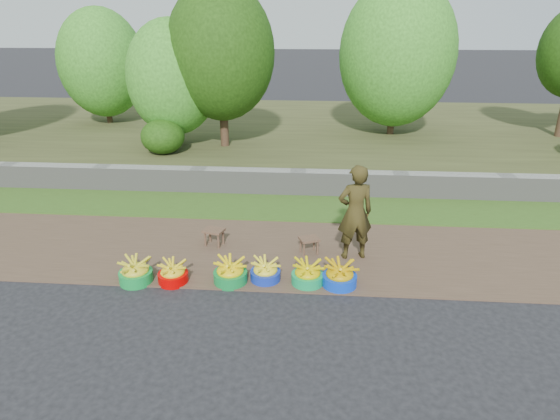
# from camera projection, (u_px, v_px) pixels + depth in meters

# --- Properties ---
(ground_plane) EXTENTS (120.00, 120.00, 0.00)m
(ground_plane) POSITION_uv_depth(u_px,v_px,m) (286.00, 293.00, 6.67)
(ground_plane) COLOR black
(ground_plane) RESTS_ON ground
(dirt_shoulder) EXTENTS (80.00, 2.50, 0.02)m
(dirt_shoulder) POSITION_uv_depth(u_px,v_px,m) (291.00, 252.00, 7.82)
(dirt_shoulder) COLOR #4F3B2B
(dirt_shoulder) RESTS_ON ground
(grass_verge) EXTENTS (80.00, 1.50, 0.04)m
(grass_verge) POSITION_uv_depth(u_px,v_px,m) (296.00, 207.00, 9.66)
(grass_verge) COLOR #375B1C
(grass_verge) RESTS_ON ground
(retaining_wall) EXTENTS (80.00, 0.35, 0.55)m
(retaining_wall) POSITION_uv_depth(u_px,v_px,m) (298.00, 183.00, 10.35)
(retaining_wall) COLOR gray
(retaining_wall) RESTS_ON ground
(earth_bank) EXTENTS (80.00, 10.00, 0.50)m
(earth_bank) POSITION_uv_depth(u_px,v_px,m) (304.00, 134.00, 14.89)
(earth_bank) COLOR #434623
(earth_bank) RESTS_ON ground
(vegetation) EXTENTS (35.31, 6.97, 4.63)m
(vegetation) POSITION_uv_depth(u_px,v_px,m) (257.00, 57.00, 12.56)
(vegetation) COLOR #402B1C
(vegetation) RESTS_ON earth_bank
(basin_a) EXTENTS (0.49, 0.49, 0.37)m
(basin_a) POSITION_uv_depth(u_px,v_px,m) (136.00, 272.00, 6.90)
(basin_a) COLOR #0F8D36
(basin_a) RESTS_ON ground
(basin_b) EXTENTS (0.44, 0.44, 0.33)m
(basin_b) POSITION_uv_depth(u_px,v_px,m) (173.00, 273.00, 6.90)
(basin_b) COLOR #C60000
(basin_b) RESTS_ON ground
(basin_c) EXTENTS (0.50, 0.50, 0.37)m
(basin_c) POSITION_uv_depth(u_px,v_px,m) (230.00, 272.00, 6.88)
(basin_c) COLOR #0F7C33
(basin_c) RESTS_ON ground
(basin_d) EXTENTS (0.45, 0.45, 0.34)m
(basin_d) POSITION_uv_depth(u_px,v_px,m) (265.00, 272.00, 6.94)
(basin_d) COLOR #132BA8
(basin_d) RESTS_ON ground
(basin_e) EXTENTS (0.48, 0.48, 0.36)m
(basin_e) POSITION_uv_depth(u_px,v_px,m) (308.00, 274.00, 6.85)
(basin_e) COLOR #0E994F
(basin_e) RESTS_ON ground
(basin_f) EXTENTS (0.50, 0.50, 0.38)m
(basin_f) POSITION_uv_depth(u_px,v_px,m) (340.00, 276.00, 6.79)
(basin_f) COLOR #0B3ACB
(basin_f) RESTS_ON ground
(stool_left) EXTENTS (0.39, 0.34, 0.29)m
(stool_left) POSITION_uv_depth(u_px,v_px,m) (214.00, 233.00, 7.97)
(stool_left) COLOR brown
(stool_left) RESTS_ON dirt_shoulder
(stool_right) EXTENTS (0.38, 0.34, 0.27)m
(stool_right) POSITION_uv_depth(u_px,v_px,m) (309.00, 241.00, 7.70)
(stool_right) COLOR brown
(stool_right) RESTS_ON dirt_shoulder
(vendor_woman) EXTENTS (0.64, 0.49, 1.56)m
(vendor_woman) POSITION_uv_depth(u_px,v_px,m) (355.00, 213.00, 7.37)
(vendor_woman) COLOR black
(vendor_woman) RESTS_ON dirt_shoulder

